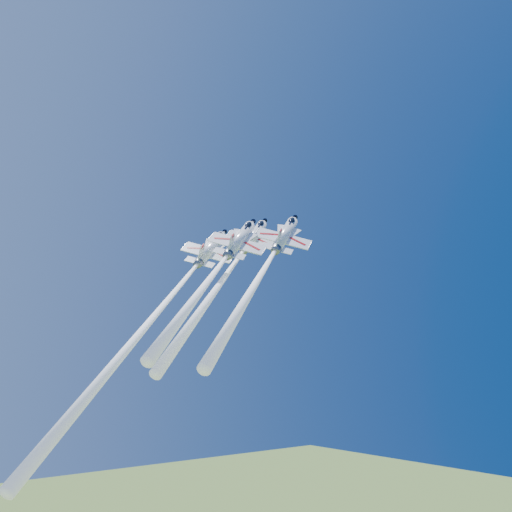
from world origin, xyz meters
TOP-DOWN VIEW (x-y plane):
  - jet_lead at (-7.92, -2.37)m, footprint 29.42×25.66m
  - jet_left at (-20.57, -3.06)m, footprint 35.86×32.23m
  - jet_right at (-5.34, -8.57)m, footprint 28.96×24.93m
  - jet_slot at (-13.73, -7.63)m, footprint 25.85×22.00m

SIDE VIEW (x-z plane):
  - jet_left at x=-20.57m, z-range 57.02..99.64m
  - jet_slot at x=-13.73m, z-range 69.94..98.77m
  - jet_lead at x=-7.92m, z-range 68.21..101.99m
  - jet_right at x=-5.34m, z-range 68.86..101.60m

